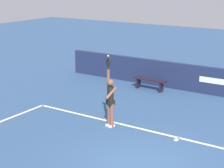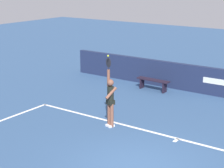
{
  "view_description": "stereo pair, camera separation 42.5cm",
  "coord_description": "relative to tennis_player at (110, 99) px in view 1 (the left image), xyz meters",
  "views": [
    {
      "loc": [
        4.5,
        -8.38,
        5.07
      ],
      "look_at": [
        -2.36,
        2.13,
        1.56
      ],
      "focal_mm": 61.43,
      "sensor_mm": 36.0,
      "label": 1
    },
    {
      "loc": [
        4.86,
        -8.14,
        5.07
      ],
      "look_at": [
        -2.36,
        2.13,
        1.56
      ],
      "focal_mm": 61.43,
      "sensor_mm": 36.0,
      "label": 2
    }
  ],
  "objects": [
    {
      "name": "tennis_ball",
      "position": [
        0.01,
        -0.14,
        1.53
      ],
      "size": [
        0.07,
        0.07,
        0.07
      ],
      "color": "#D0D930"
    },
    {
      "name": "courtside_bench_near",
      "position": [
        -0.95,
        4.76,
        -0.62
      ],
      "size": [
        1.63,
        0.43,
        0.52
      ],
      "color": "black",
      "rests_on": "ground"
    },
    {
      "name": "tennis_player",
      "position": [
        0.0,
        0.0,
        0.0
      ],
      "size": [
        0.47,
        0.48,
        2.46
      ],
      "color": "brown",
      "rests_on": "ground"
    }
  ]
}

